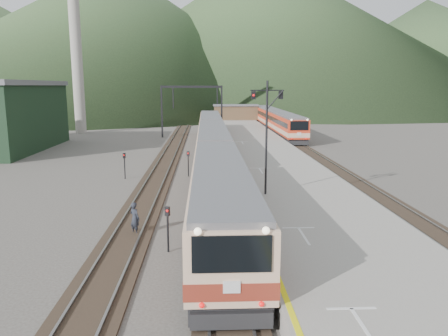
{
  "coord_description": "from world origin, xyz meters",
  "views": [
    {
      "loc": [
        -0.79,
        -13.4,
        7.97
      ],
      "look_at": [
        0.57,
        18.12,
        2.0
      ],
      "focal_mm": 35.0,
      "sensor_mm": 36.0,
      "label": 1
    }
  ],
  "objects_px": {
    "worker": "(135,218)",
    "main_train": "(213,144)",
    "signal_mast": "(267,126)",
    "second_train": "(275,120)"
  },
  "relations": [
    {
      "from": "main_train",
      "to": "signal_mast",
      "type": "bearing_deg",
      "value": -79.37
    },
    {
      "from": "main_train",
      "to": "signal_mast",
      "type": "xyz_separation_m",
      "value": [
        3.1,
        -16.53,
        3.33
      ]
    },
    {
      "from": "main_train",
      "to": "second_train",
      "type": "relative_size",
      "value": 1.58
    },
    {
      "from": "second_train",
      "to": "signal_mast",
      "type": "distance_m",
      "value": 49.6
    },
    {
      "from": "signal_mast",
      "to": "worker",
      "type": "relative_size",
      "value": 4.08
    },
    {
      "from": "second_train",
      "to": "signal_mast",
      "type": "bearing_deg",
      "value": -99.77
    },
    {
      "from": "second_train",
      "to": "worker",
      "type": "bearing_deg",
      "value": -106.83
    },
    {
      "from": "signal_mast",
      "to": "worker",
      "type": "distance_m",
      "value": 10.11
    },
    {
      "from": "worker",
      "to": "main_train",
      "type": "bearing_deg",
      "value": -61.96
    },
    {
      "from": "second_train",
      "to": "main_train",
      "type": "bearing_deg",
      "value": -109.64
    }
  ]
}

